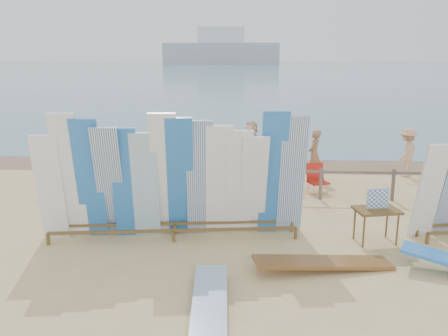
# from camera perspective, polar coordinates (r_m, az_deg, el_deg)

# --- Properties ---
(ground) EXTENTS (160.00, 160.00, 0.00)m
(ground) POSITION_cam_1_polar(r_m,az_deg,el_deg) (10.74, 2.97, -8.36)
(ground) COLOR #D7BB7C
(ground) RESTS_ON ground
(ocean) EXTENTS (320.00, 240.00, 0.02)m
(ocean) POSITION_cam_1_polar(r_m,az_deg,el_deg) (138.02, 3.35, 11.91)
(ocean) COLOR slate
(ocean) RESTS_ON ground
(wet_sand_strip) EXTENTS (40.00, 2.60, 0.01)m
(wet_sand_strip) POSITION_cam_1_polar(r_m,az_deg,el_deg) (17.63, 3.13, 0.42)
(wet_sand_strip) COLOR #806248
(wet_sand_strip) RESTS_ON ground
(distant_ship) EXTENTS (45.00, 8.00, 14.00)m
(distant_ship) POSITION_cam_1_polar(r_m,az_deg,el_deg) (190.35, -0.34, 13.99)
(distant_ship) COLOR #999EA3
(distant_ship) RESTS_ON ocean
(fence) EXTENTS (12.08, 0.08, 0.90)m
(fence) POSITION_cam_1_polar(r_m,az_deg,el_deg) (13.40, 3.09, -1.04)
(fence) COLOR #65584C
(fence) RESTS_ON ground
(main_surfboard_rack) EXTENTS (5.84, 1.31, 2.86)m
(main_surfboard_rack) POSITION_cam_1_polar(r_m,az_deg,el_deg) (10.36, -6.13, -1.69)
(main_surfboard_rack) COLOR brown
(main_surfboard_rack) RESTS_ON ground
(vendor_table) EXTENTS (1.03, 0.82, 1.22)m
(vendor_table) POSITION_cam_1_polar(r_m,az_deg,el_deg) (10.85, 17.79, -6.50)
(vendor_table) COLOR brown
(vendor_table) RESTS_ON ground
(flat_board_b) EXTENTS (0.71, 2.73, 0.23)m
(flat_board_b) POSITION_cam_1_polar(r_m,az_deg,el_deg) (7.80, -1.78, -17.35)
(flat_board_b) COLOR #82ACD0
(flat_board_b) RESTS_ON ground
(flat_board_c) EXTENTS (2.75, 1.15, 0.30)m
(flat_board_c) POSITION_cam_1_polar(r_m,az_deg,el_deg) (9.44, 11.84, -11.86)
(flat_board_c) COLOR brown
(flat_board_c) RESTS_ON ground
(beach_chair_left) EXTENTS (0.71, 0.72, 0.82)m
(beach_chair_left) POSITION_cam_1_polar(r_m,az_deg,el_deg) (14.62, 4.36, -1.40)
(beach_chair_left) COLOR #B41F13
(beach_chair_left) RESTS_ON ground
(beach_chair_right) EXTENTS (0.69, 0.71, 0.85)m
(beach_chair_right) POSITION_cam_1_polar(r_m,az_deg,el_deg) (14.30, 11.17, -1.92)
(beach_chair_right) COLOR #B41F13
(beach_chair_right) RESTS_ON ground
(stroller) EXTENTS (0.77, 0.94, 1.13)m
(stroller) POSITION_cam_1_polar(r_m,az_deg,el_deg) (14.26, 7.27, -0.95)
(stroller) COLOR #B41F13
(stroller) RESTS_ON ground
(beachgoer_11) EXTENTS (1.01, 1.65, 1.69)m
(beachgoer_11) POSITION_cam_1_polar(r_m,az_deg,el_deg) (17.97, -15.95, 2.92)
(beachgoer_11) COLOR beige
(beachgoer_11) RESTS_ON ground
(beachgoer_7) EXTENTS (0.52, 0.66, 1.60)m
(beachgoer_7) POSITION_cam_1_polar(r_m,az_deg,el_deg) (15.86, 10.80, 1.68)
(beachgoer_7) COLOR #8C6042
(beachgoer_7) RESTS_ON ground
(beachgoer_3) EXTENTS (0.69, 1.27, 1.86)m
(beachgoer_3) POSITION_cam_1_polar(r_m,az_deg,el_deg) (16.46, -5.64, 2.74)
(beachgoer_3) COLOR tan
(beachgoer_3) RESTS_ON ground
(beachgoer_5) EXTENTS (1.31, 1.55, 1.67)m
(beachgoer_5) POSITION_cam_1_polar(r_m,az_deg,el_deg) (17.27, 3.27, 2.97)
(beachgoer_5) COLOR beige
(beachgoer_5) RESTS_ON ground
(beachgoer_2) EXTENTS (0.46, 0.89, 1.79)m
(beachgoer_2) POSITION_cam_1_polar(r_m,az_deg,el_deg) (15.30, -0.55, 1.85)
(beachgoer_2) COLOR beige
(beachgoer_2) RESTS_ON ground
(beachgoer_0) EXTENTS (0.77, 1.02, 1.89)m
(beachgoer_0) POSITION_cam_1_polar(r_m,az_deg,el_deg) (15.62, -17.23, 1.66)
(beachgoer_0) COLOR tan
(beachgoer_0) RESTS_ON ground
(beachgoer_9) EXTENTS (1.00, 1.11, 1.64)m
(beachgoer_9) POSITION_cam_1_polar(r_m,az_deg,el_deg) (16.87, 21.14, 1.77)
(beachgoer_9) COLOR tan
(beachgoer_9) RESTS_ON ground
(beachgoer_4) EXTENTS (1.02, 0.68, 1.60)m
(beachgoer_4) POSITION_cam_1_polar(r_m,az_deg,el_deg) (14.15, 0.08, 0.47)
(beachgoer_4) COLOR #8C6042
(beachgoer_4) RESTS_ON ground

